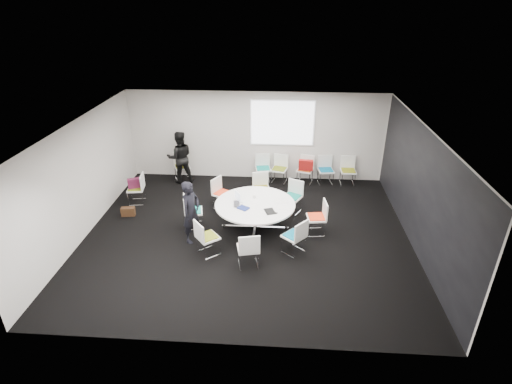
# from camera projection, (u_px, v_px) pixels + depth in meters

# --- Properties ---
(room_shell) EXTENTS (8.08, 7.08, 2.88)m
(room_shell) POSITION_uv_depth(u_px,v_px,m) (250.00, 184.00, 9.37)
(room_shell) COLOR black
(room_shell) RESTS_ON ground
(conference_table) EXTENTS (2.00, 2.00, 0.73)m
(conference_table) POSITION_uv_depth(u_px,v_px,m) (255.00, 211.00, 10.03)
(conference_table) COLOR silver
(conference_table) RESTS_ON ground
(projection_screen) EXTENTS (1.90, 0.03, 1.35)m
(projection_screen) POSITION_uv_depth(u_px,v_px,m) (282.00, 123.00, 12.21)
(projection_screen) COLOR white
(projection_screen) RESTS_ON room_shell
(chair_ring_a) EXTENTS (0.50, 0.51, 0.88)m
(chair_ring_a) POSITION_uv_depth(u_px,v_px,m) (316.00, 223.00, 9.95)
(chair_ring_a) COLOR silver
(chair_ring_a) RESTS_ON ground
(chair_ring_b) EXTENTS (0.62, 0.61, 0.88)m
(chair_ring_b) POSITION_uv_depth(u_px,v_px,m) (292.00, 202.00, 10.95)
(chair_ring_b) COLOR silver
(chair_ring_b) RESTS_ON ground
(chair_ring_c) EXTENTS (0.54, 0.53, 0.88)m
(chair_ring_c) POSITION_uv_depth(u_px,v_px,m) (261.00, 194.00, 11.40)
(chair_ring_c) COLOR silver
(chair_ring_c) RESTS_ON ground
(chair_ring_d) EXTENTS (0.61, 0.62, 0.88)m
(chair_ring_d) POSITION_uv_depth(u_px,v_px,m) (223.00, 199.00, 11.13)
(chair_ring_d) COLOR silver
(chair_ring_d) RESTS_ON ground
(chair_ring_e) EXTENTS (0.54, 0.55, 0.88)m
(chair_ring_e) POSITION_uv_depth(u_px,v_px,m) (193.00, 217.00, 10.24)
(chair_ring_e) COLOR silver
(chair_ring_e) RESTS_ON ground
(chair_ring_f) EXTENTS (0.64, 0.64, 0.88)m
(chair_ring_f) POSITION_uv_depth(u_px,v_px,m) (208.00, 244.00, 9.16)
(chair_ring_f) COLOR silver
(chair_ring_f) RESTS_ON ground
(chair_ring_g) EXTENTS (0.54, 0.54, 0.88)m
(chair_ring_g) POSITION_uv_depth(u_px,v_px,m) (248.00, 255.00, 8.75)
(chair_ring_g) COLOR silver
(chair_ring_g) RESTS_ON ground
(chair_ring_h) EXTENTS (0.64, 0.64, 0.88)m
(chair_ring_h) POSITION_uv_depth(u_px,v_px,m) (294.00, 242.00, 9.20)
(chair_ring_h) COLOR silver
(chair_ring_h) RESTS_ON ground
(chair_back_a) EXTENTS (0.52, 0.51, 0.88)m
(chair_back_a) POSITION_uv_depth(u_px,v_px,m) (263.00, 174.00, 12.69)
(chair_back_a) COLOR silver
(chair_back_a) RESTS_ON ground
(chair_back_b) EXTENTS (0.56, 0.55, 0.88)m
(chair_back_b) POSITION_uv_depth(u_px,v_px,m) (279.00, 174.00, 12.65)
(chair_back_b) COLOR silver
(chair_back_b) RESTS_ON ground
(chair_back_c) EXTENTS (0.57, 0.56, 0.88)m
(chair_back_c) POSITION_uv_depth(u_px,v_px,m) (305.00, 175.00, 12.61)
(chair_back_c) COLOR silver
(chair_back_c) RESTS_ON ground
(chair_back_d) EXTENTS (0.52, 0.51, 0.88)m
(chair_back_d) POSITION_uv_depth(u_px,v_px,m) (325.00, 175.00, 12.57)
(chair_back_d) COLOR silver
(chair_back_d) RESTS_ON ground
(chair_back_e) EXTENTS (0.47, 0.45, 0.88)m
(chair_back_e) POSITION_uv_depth(u_px,v_px,m) (348.00, 176.00, 12.53)
(chair_back_e) COLOR silver
(chair_back_e) RESTS_ON ground
(chair_spare_left) EXTENTS (0.51, 0.52, 0.88)m
(chair_spare_left) POSITION_uv_depth(u_px,v_px,m) (137.00, 194.00, 11.41)
(chair_spare_left) COLOR silver
(chair_spare_left) RESTS_ON ground
(chair_person_back) EXTENTS (0.60, 0.60, 0.88)m
(chair_person_back) POSITION_uv_depth(u_px,v_px,m) (182.00, 171.00, 12.84)
(chair_person_back) COLOR silver
(chair_person_back) RESTS_ON ground
(person_main) EXTENTS (0.57, 0.67, 1.56)m
(person_main) POSITION_uv_depth(u_px,v_px,m) (191.00, 212.00, 9.45)
(person_main) COLOR black
(person_main) RESTS_ON ground
(person_back) EXTENTS (0.96, 0.85, 1.66)m
(person_back) POSITION_uv_depth(u_px,v_px,m) (180.00, 157.00, 12.44)
(person_back) COLOR black
(person_back) RESTS_ON ground
(laptop) EXTENTS (0.26, 0.37, 0.03)m
(laptop) POSITION_uv_depth(u_px,v_px,m) (239.00, 204.00, 9.88)
(laptop) COLOR #333338
(laptop) RESTS_ON conference_table
(laptop_lid) EXTENTS (0.17, 0.27, 0.22)m
(laptop_lid) POSITION_uv_depth(u_px,v_px,m) (237.00, 196.00, 10.02)
(laptop_lid) COLOR silver
(laptop_lid) RESTS_ON conference_table
(notebook_black) EXTENTS (0.31, 0.36, 0.02)m
(notebook_black) POSITION_uv_depth(u_px,v_px,m) (270.00, 211.00, 9.56)
(notebook_black) COLOR black
(notebook_black) RESTS_ON conference_table
(tablet_folio) EXTENTS (0.33, 0.31, 0.03)m
(tablet_folio) POSITION_uv_depth(u_px,v_px,m) (243.00, 208.00, 9.70)
(tablet_folio) COLOR navy
(tablet_folio) RESTS_ON conference_table
(papers_right) EXTENTS (0.34, 0.28, 0.00)m
(papers_right) POSITION_uv_depth(u_px,v_px,m) (282.00, 202.00, 10.02)
(papers_right) COLOR silver
(papers_right) RESTS_ON conference_table
(papers_front) EXTENTS (0.33, 0.26, 0.00)m
(papers_front) POSITION_uv_depth(u_px,v_px,m) (284.00, 208.00, 9.73)
(papers_front) COLOR white
(papers_front) RESTS_ON conference_table
(cup) EXTENTS (0.08, 0.08, 0.09)m
(cup) POSITION_uv_depth(u_px,v_px,m) (254.00, 196.00, 10.18)
(cup) COLOR white
(cup) RESTS_ON conference_table
(phone) EXTENTS (0.16, 0.12, 0.01)m
(phone) POSITION_uv_depth(u_px,v_px,m) (275.00, 213.00, 9.51)
(phone) COLOR black
(phone) RESTS_ON conference_table
(maroon_bag) EXTENTS (0.42, 0.30, 0.28)m
(maroon_bag) POSITION_uv_depth(u_px,v_px,m) (135.00, 183.00, 11.25)
(maroon_bag) COLOR #511530
(maroon_bag) RESTS_ON chair_spare_left
(brown_bag) EXTENTS (0.38, 0.21, 0.24)m
(brown_bag) POSITION_uv_depth(u_px,v_px,m) (128.00, 212.00, 10.80)
(brown_bag) COLOR #331E10
(brown_bag) RESTS_ON ground
(red_jacket) EXTENTS (0.46, 0.21, 0.36)m
(red_jacket) POSITION_uv_depth(u_px,v_px,m) (306.00, 165.00, 12.22)
(red_jacket) COLOR #9D1413
(red_jacket) RESTS_ON chair_back_c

